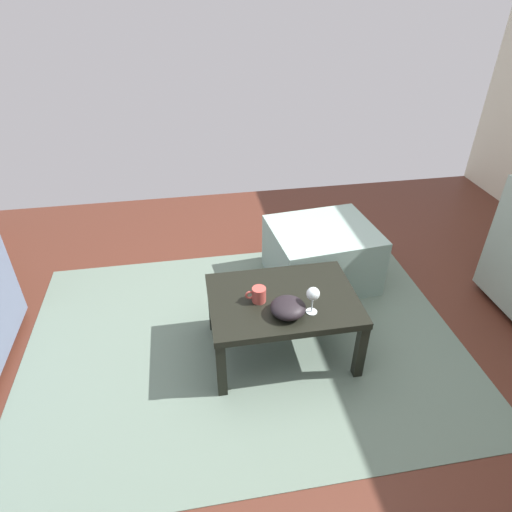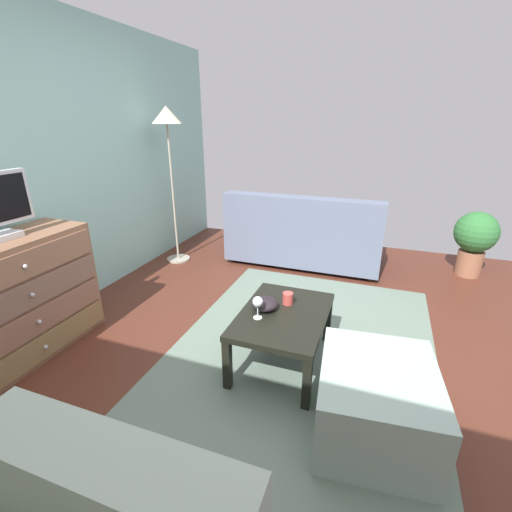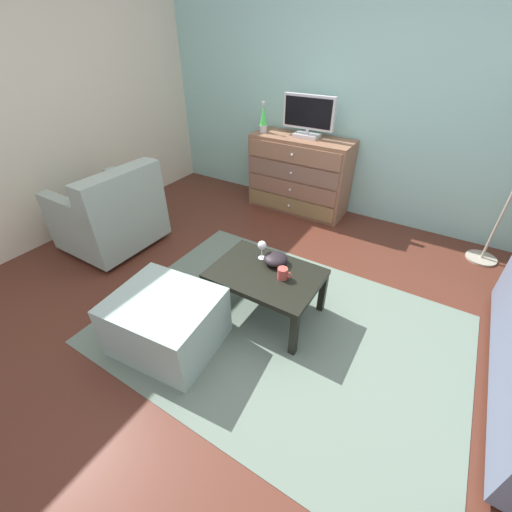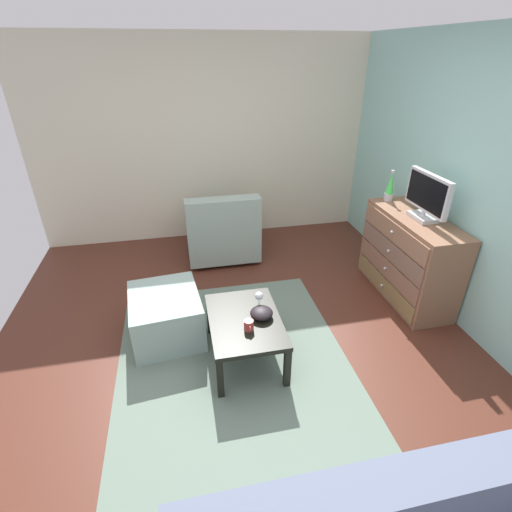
{
  "view_description": "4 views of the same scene",
  "coord_description": "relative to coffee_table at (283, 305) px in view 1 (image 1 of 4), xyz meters",
  "views": [
    {
      "loc": [
        0.46,
        1.73,
        1.92
      ],
      "look_at": [
        0.19,
        0.16,
        0.86
      ],
      "focal_mm": 30.71,
      "sensor_mm": 36.0,
      "label": 1
    },
    {
      "loc": [
        -2.06,
        -0.64,
        1.64
      ],
      "look_at": [
        -0.19,
        0.04,
        0.87
      ],
      "focal_mm": 24.9,
      "sensor_mm": 36.0,
      "label": 2
    },
    {
      "loc": [
        0.95,
        -1.78,
        1.92
      ],
      "look_at": [
        -0.02,
        -0.22,
        0.62
      ],
      "focal_mm": 22.98,
      "sensor_mm": 36.0,
      "label": 3
    },
    {
      "loc": [
        2.38,
        -0.5,
        2.31
      ],
      "look_at": [
        -0.24,
        0.05,
        0.84
      ],
      "focal_mm": 26.41,
      "sensor_mm": 36.0,
      "label": 4
    }
  ],
  "objects": [
    {
      "name": "coffee_table",
      "position": [
        0.0,
        0.0,
        0.0
      ],
      "size": [
        0.81,
        0.57,
        0.4
      ],
      "color": "black",
      "rests_on": "ground_plane"
    },
    {
      "name": "ottoman",
      "position": [
        -0.43,
        -0.64,
        -0.14
      ],
      "size": [
        0.76,
        0.67,
        0.42
      ],
      "primitive_type": "cube",
      "rotation": [
        0.0,
        0.0,
        0.1
      ],
      "color": "#8FA99F",
      "rests_on": "ground_plane"
    },
    {
      "name": "bowl_decorative",
      "position": [
        0.01,
        0.14,
        0.09
      ],
      "size": [
        0.19,
        0.19,
        0.08
      ],
      "primitive_type": "ellipsoid",
      "color": "black",
      "rests_on": "coffee_table"
    },
    {
      "name": "area_rug",
      "position": [
        0.21,
        -0.11,
        -0.34
      ],
      "size": [
        2.6,
        1.9,
        0.01
      ],
      "primitive_type": "cube",
      "color": "slate",
      "rests_on": "ground_plane"
    },
    {
      "name": "mug",
      "position": [
        0.14,
        0.01,
        0.1
      ],
      "size": [
        0.11,
        0.08,
        0.08
      ],
      "color": "#B8453D",
      "rests_on": "coffee_table"
    },
    {
      "name": "ground_plane",
      "position": [
        0.01,
        0.09,
        -0.37
      ],
      "size": [
        5.67,
        4.55,
        0.05
      ],
      "primitive_type": "cube",
      "color": "#50271B"
    },
    {
      "name": "wine_glass",
      "position": [
        -0.12,
        0.14,
        0.17
      ],
      "size": [
        0.07,
        0.07,
        0.16
      ],
      "color": "silver",
      "rests_on": "coffee_table"
    }
  ]
}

